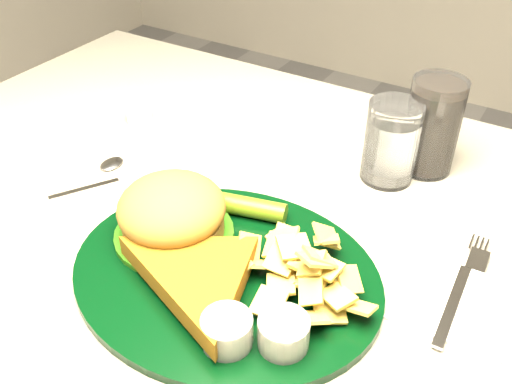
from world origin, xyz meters
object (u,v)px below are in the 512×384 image
(dinner_plate, at_px, (224,251))
(cola_glass, at_px, (432,126))
(water_glass, at_px, (391,142))
(fork_napkin, at_px, (455,299))

(dinner_plate, distance_m, cola_glass, 0.35)
(water_glass, xyz_separation_m, fork_napkin, (0.15, -0.19, -0.05))
(dinner_plate, bearing_deg, cola_glass, 66.23)
(fork_napkin, bearing_deg, water_glass, 126.23)
(water_glass, height_order, fork_napkin, water_glass)
(cola_glass, relative_size, fork_napkin, 0.82)
(water_glass, relative_size, fork_napkin, 0.69)
(water_glass, height_order, cola_glass, cola_glass)
(dinner_plate, xyz_separation_m, water_glass, (0.08, 0.28, 0.02))
(dinner_plate, relative_size, cola_glass, 2.61)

